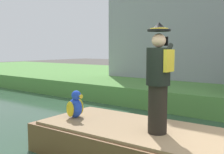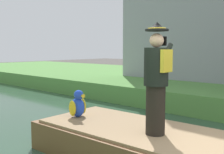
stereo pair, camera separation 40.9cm
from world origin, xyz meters
TOP-DOWN VIEW (x-y plane):
  - boat at (0.00, 1.28)m, footprint 1.95×4.26m
  - person_pirate at (-0.11, 0.93)m, footprint 0.61×0.42m
  - parrot_plush at (-0.21, 2.77)m, footprint 0.36×0.35m

SIDE VIEW (x-z plane):
  - boat at x=0.00m, z-range 0.10..0.71m
  - parrot_plush at x=-0.21m, z-range 0.67..1.24m
  - person_pirate at x=-0.11m, z-range 0.71..2.56m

